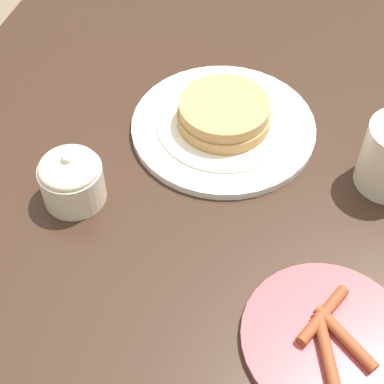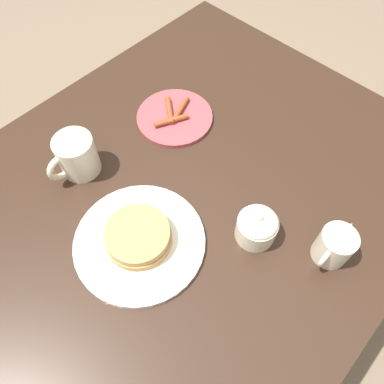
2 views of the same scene
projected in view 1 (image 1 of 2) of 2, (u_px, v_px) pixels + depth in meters
name	position (u px, v px, depth m)	size (l,w,h in m)	color
ground_plane	(219.00, 350.00, 1.46)	(8.00, 8.00, 0.00)	#7A6651
dining_table	(232.00, 183.00, 0.97)	(1.49, 0.95, 0.75)	#332116
pancake_plate	(224.00, 121.00, 0.88)	(0.28, 0.28, 0.05)	white
side_plate_bacon	(328.00, 338.00, 0.67)	(0.20, 0.20, 0.02)	#B2474C
sugar_bowl	(71.00, 178.00, 0.78)	(0.09, 0.09, 0.08)	beige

